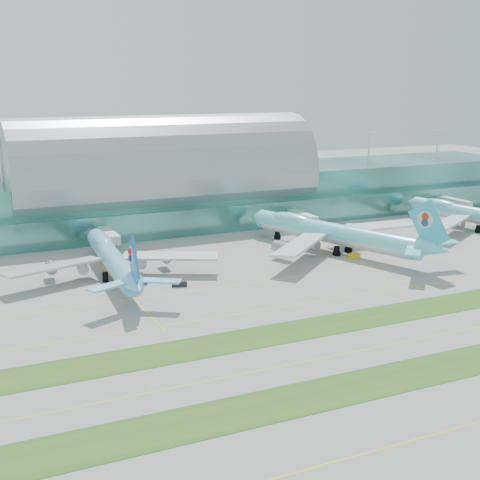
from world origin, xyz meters
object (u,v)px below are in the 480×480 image
airliner_d (475,214)px  airliner_b (112,257)px  airliner_c (332,232)px  terminal (162,189)px

airliner_d → airliner_b: bearing=172.8°
airliner_c → airliner_d: airliner_c is taller
airliner_b → airliner_c: airliner_c is taller
terminal → airliner_b: bearing=-119.6°
terminal → airliner_d: bearing=-30.6°
airliner_b → airliner_c: 74.63m
terminal → airliner_d: 122.32m
airliner_b → airliner_d: bearing=5.9°
airliner_d → airliner_c: bearing=175.8°
airliner_b → airliner_d: airliner_d is taller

